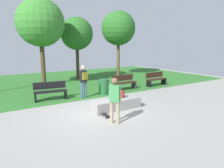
# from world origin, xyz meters

# --- Properties ---
(ground_plane) EXTENTS (28.00, 28.00, 0.00)m
(ground_plane) POSITION_xyz_m (0.00, 0.00, 0.00)
(ground_plane) COLOR gray
(grass_lawn) EXTENTS (26.60, 11.99, 0.01)m
(grass_lawn) POSITION_xyz_m (0.00, 8.00, 0.00)
(grass_lawn) COLOR #2D6B28
(grass_lawn) RESTS_ON ground_plane
(concrete_ledge) EXTENTS (2.21, 0.72, 0.44)m
(concrete_ledge) POSITION_xyz_m (0.97, -0.09, 0.22)
(concrete_ledge) COLOR gray
(concrete_ledge) RESTS_ON ground_plane
(backpack_on_ledge) EXTENTS (0.33, 0.34, 0.32)m
(backpack_on_ledge) POSITION_xyz_m (1.31, 0.04, 0.60)
(backpack_on_ledge) COLOR maroon
(backpack_on_ledge) RESTS_ON concrete_ledge
(skater_performing_trick) EXTENTS (0.37, 0.36, 1.63)m
(skater_performing_trick) POSITION_xyz_m (0.01, -1.45, 0.95)
(skater_performing_trick) COLOR tan
(skater_performing_trick) RESTS_ON ground_plane
(skateboard_by_ledge) EXTENTS (0.29, 0.82, 0.08)m
(skateboard_by_ledge) POSITION_xyz_m (0.10, -0.54, 0.06)
(skateboard_by_ledge) COLOR black
(skateboard_by_ledge) RESTS_ON ground_plane
(skateboard_spare) EXTENTS (0.80, 0.57, 0.08)m
(skateboard_spare) POSITION_xyz_m (1.38, 0.72, 0.06)
(skateboard_spare) COLOR gold
(skateboard_spare) RESTS_ON ground_plane
(park_bench_far_right) EXTENTS (1.62, 0.54, 0.91)m
(park_bench_far_right) POSITION_xyz_m (3.61, 2.95, 0.48)
(park_bench_far_right) COLOR #331E14
(park_bench_far_right) RESTS_ON ground_plane
(park_bench_far_left) EXTENTS (1.62, 0.54, 0.91)m
(park_bench_far_left) POSITION_xyz_m (6.22, 2.87, 0.48)
(park_bench_far_left) COLOR #331E14
(park_bench_far_left) RESTS_ON ground_plane
(park_bench_center_lawn) EXTENTS (1.65, 0.67, 0.91)m
(park_bench_center_lawn) POSITION_xyz_m (-0.98, 2.96, 0.48)
(park_bench_center_lawn) COLOR black
(park_bench_center_lawn) RESTS_ON ground_plane
(tree_tall_oak) EXTENTS (3.02, 3.02, 5.73)m
(tree_tall_oak) POSITION_xyz_m (6.83, 8.35, 4.20)
(tree_tall_oak) COLOR brown
(tree_tall_oak) RESTS_ON grass_lawn
(tree_broad_elm) EXTENTS (3.14, 3.14, 5.76)m
(tree_broad_elm) POSITION_xyz_m (-0.24, 7.06, 4.17)
(tree_broad_elm) COLOR #4C3823
(tree_broad_elm) RESTS_ON grass_lawn
(tree_leaning_ash) EXTENTS (2.56, 2.56, 4.92)m
(tree_leaning_ash) POSITION_xyz_m (2.82, 8.29, 3.61)
(tree_leaning_ash) COLOR #42301E
(tree_leaning_ash) RESTS_ON grass_lawn
(trash_bin) EXTENTS (0.57, 0.57, 0.84)m
(trash_bin) POSITION_xyz_m (1.97, 2.65, 0.42)
(trash_bin) COLOR #1E592D
(trash_bin) RESTS_ON ground_plane
(pedestrian_with_backpack) EXTENTS (0.43, 0.37, 1.71)m
(pedestrian_with_backpack) POSITION_xyz_m (0.62, 2.43, 1.03)
(pedestrian_with_backpack) COLOR #3F5184
(pedestrian_with_backpack) RESTS_ON ground_plane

